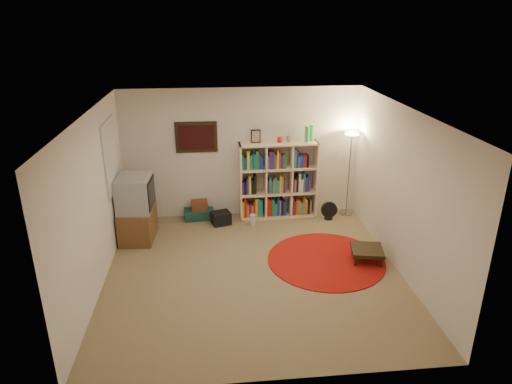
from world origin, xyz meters
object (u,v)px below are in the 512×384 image
bookshelf (277,181)px  floor_fan (329,211)px  suitcase (199,214)px  floor_lamp (351,146)px  side_table (367,250)px  tv_stand (137,209)px

bookshelf → floor_fan: size_ratio=4.98×
floor_fan → suitcase: bearing=177.0°
bookshelf → suitcase: bearing=177.8°
floor_lamp → side_table: size_ratio=2.94×
bookshelf → tv_stand: bookshelf is taller
tv_stand → suitcase: 1.38m
bookshelf → floor_lamp: (1.41, -0.08, 0.68)m
bookshelf → floor_fan: bookshelf is taller
bookshelf → suitcase: (-1.52, 0.02, -0.63)m
floor_fan → side_table: (0.21, -1.64, 0.01)m
floor_lamp → side_table: floor_lamp is taller
suitcase → floor_lamp: bearing=-7.2°
floor_fan → side_table: size_ratio=0.63×
tv_stand → side_table: 3.97m
side_table → tv_stand: bearing=162.5°
floor_fan → bookshelf: bearing=167.4°
tv_stand → side_table: bearing=-13.8°
tv_stand → side_table: tv_stand is taller
floor_fan → side_table: floor_fan is taller
bookshelf → tv_stand: size_ratio=1.53×
bookshelf → floor_lamp: size_ratio=1.06×
floor_lamp → bookshelf: bearing=176.9°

